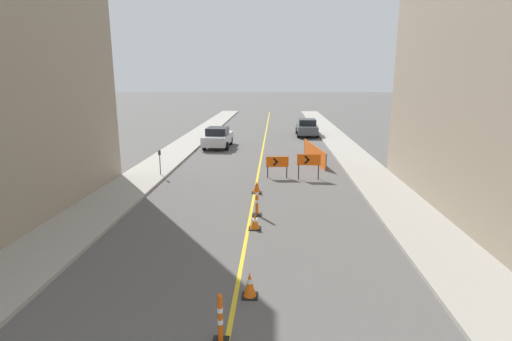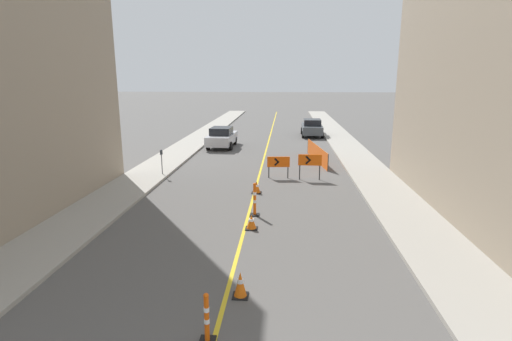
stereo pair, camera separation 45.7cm
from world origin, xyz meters
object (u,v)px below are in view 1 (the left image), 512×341
delineator_post_front (220,322)px  delineator_post_rear (257,201)px  traffic_cone_second (250,285)px  parking_meter_near_curb (160,157)px  arrow_barricade_primary (277,163)px  parked_car_curb_near (218,137)px  traffic_cone_fourth (257,187)px  traffic_cone_third (255,222)px  parked_car_curb_mid (307,127)px  arrow_barricade_secondary (309,161)px

delineator_post_front → delineator_post_rear: bearing=87.2°
traffic_cone_second → parking_meter_near_curb: parking_meter_near_curb is taller
arrow_barricade_primary → parked_car_curb_near: parked_car_curb_near is taller
traffic_cone_fourth → parking_meter_near_curb: parking_meter_near_curb is taller
traffic_cone_second → traffic_cone_third: traffic_cone_second is taller
traffic_cone_third → arrow_barricade_primary: arrow_barricade_primary is taller
delineator_post_front → parked_car_curb_near: (-3.39, 23.46, 0.33)m
traffic_cone_third → traffic_cone_fourth: size_ratio=0.94×
parking_meter_near_curb → traffic_cone_third: bearing=-53.3°
delineator_post_front → arrow_barricade_primary: size_ratio=0.91×
arrow_barricade_primary → parking_meter_near_curb: 6.43m
traffic_cone_fourth → delineator_post_front: (-0.23, -11.00, 0.20)m
traffic_cone_fourth → parked_car_curb_mid: parked_car_curb_mid is taller
traffic_cone_fourth → delineator_post_rear: 3.17m
traffic_cone_second → traffic_cone_fourth: traffic_cone_second is taller
traffic_cone_fourth → parked_car_curb_mid: size_ratio=0.13×
traffic_cone_second → arrow_barricade_secondary: 12.17m
delineator_post_front → delineator_post_rear: size_ratio=0.83×
arrow_barricade_primary → parked_car_curb_mid: size_ratio=0.28×
parking_meter_near_curb → arrow_barricade_secondary: bearing=-1.2°
delineator_post_rear → arrow_barricade_secondary: bearing=66.9°
parked_car_curb_mid → delineator_post_rear: bearing=-98.7°
delineator_post_front → arrow_barricade_primary: arrow_barricade_primary is taller
delineator_post_front → arrow_barricade_primary: 14.01m
traffic_cone_second → arrow_barricade_primary: (0.71, 12.17, 0.52)m
delineator_post_front → delineator_post_rear: 7.87m
delineator_post_rear → parking_meter_near_curb: (-5.60, 6.03, 0.51)m
parked_car_curb_near → traffic_cone_third: bearing=-75.1°
parked_car_curb_mid → parking_meter_near_curb: 18.69m
arrow_barricade_primary → delineator_post_front: bearing=-99.9°
delineator_post_front → parked_car_curb_near: 23.70m
arrow_barricade_secondary → parked_car_curb_near: bearing=123.5°
delineator_post_rear → parked_car_curb_near: 16.05m
traffic_cone_third → delineator_post_rear: size_ratio=0.40×
traffic_cone_third → parked_car_curb_mid: parked_car_curb_mid is taller
traffic_cone_third → parking_meter_near_curb: size_ratio=0.39×
traffic_cone_second → delineator_post_front: size_ratio=0.60×
arrow_barricade_primary → arrow_barricade_secondary: 1.70m
traffic_cone_third → traffic_cone_fourth: (-0.15, 4.63, 0.02)m
delineator_post_front → arrow_barricade_secondary: 14.02m
delineator_post_front → arrow_barricade_primary: bearing=85.1°
traffic_cone_third → arrow_barricade_secondary: bearing=71.2°
delineator_post_rear → traffic_cone_second: bearing=-89.0°
traffic_cone_fourth → delineator_post_front: delineator_post_front is taller
delineator_post_rear → parked_car_curb_mid: size_ratio=0.31×
traffic_cone_third → arrow_barricade_primary: (0.83, 7.58, 0.59)m
arrow_barricade_secondary → parking_meter_near_curb: size_ratio=1.01×
traffic_cone_fourth → delineator_post_rear: size_ratio=0.42×
arrow_barricade_secondary → parked_car_curb_near: 11.59m
traffic_cone_third → delineator_post_front: size_ratio=0.48×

